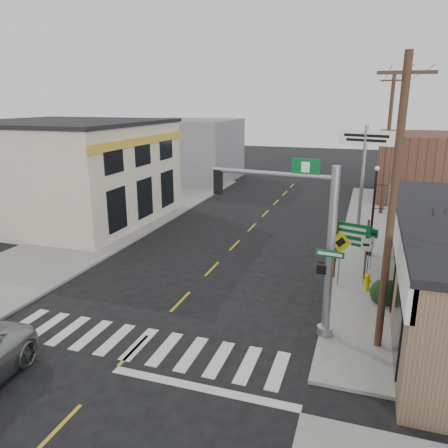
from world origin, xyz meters
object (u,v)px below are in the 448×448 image
(traffic_signal_pole, at_px, (309,233))
(lamp_post, at_px, (375,205))
(utility_pole_far, at_px, (388,143))
(fire_hydrant, at_px, (367,281))
(dance_center_sign, at_px, (364,155))
(utility_pole_near, at_px, (392,207))
(guide_sign, at_px, (351,241))

(traffic_signal_pole, relative_size, lamp_post, 1.29)
(traffic_signal_pole, bearing_deg, utility_pole_far, 88.65)
(fire_hydrant, bearing_deg, lamp_post, 88.65)
(fire_hydrant, bearing_deg, dance_center_sign, 94.91)
(traffic_signal_pole, xyz_separation_m, dance_center_sign, (1.47, 12.22, 1.40))
(traffic_signal_pole, distance_m, utility_pole_far, 19.77)
(fire_hydrant, xyz_separation_m, utility_pole_far, (0.79, 14.98, 4.82))
(utility_pole_near, xyz_separation_m, utility_pole_far, (0.34, 19.65, 0.30))
(guide_sign, height_order, fire_hydrant, guide_sign)
(guide_sign, bearing_deg, lamp_post, 92.99)
(guide_sign, height_order, lamp_post, lamp_post)
(guide_sign, distance_m, dance_center_sign, 7.40)
(fire_hydrant, height_order, utility_pole_far, utility_pole_far)
(lamp_post, bearing_deg, dance_center_sign, 84.15)
(fire_hydrant, height_order, dance_center_sign, dance_center_sign)
(utility_pole_far, bearing_deg, traffic_signal_pole, -96.76)
(fire_hydrant, bearing_deg, utility_pole_near, -84.55)
(traffic_signal_pole, bearing_deg, utility_pole_near, 3.82)
(utility_pole_near, distance_m, utility_pole_far, 19.66)
(dance_center_sign, relative_size, utility_pole_near, 0.71)
(utility_pole_far, bearing_deg, guide_sign, -94.91)
(dance_center_sign, bearing_deg, lamp_post, -56.73)
(guide_sign, relative_size, fire_hydrant, 3.77)
(fire_hydrant, distance_m, utility_pole_far, 15.76)
(dance_center_sign, height_order, utility_pole_near, utility_pole_near)
(traffic_signal_pole, relative_size, utility_pole_near, 0.66)
(traffic_signal_pole, xyz_separation_m, utility_pole_far, (2.92, 19.50, 1.47))
(traffic_signal_pole, relative_size, dance_center_sign, 0.92)
(traffic_signal_pole, distance_m, utility_pole_near, 2.83)
(utility_pole_far, bearing_deg, lamp_post, -92.06)
(guide_sign, xyz_separation_m, fire_hydrant, (0.84, -1.06, -1.49))
(guide_sign, relative_size, dance_center_sign, 0.43)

